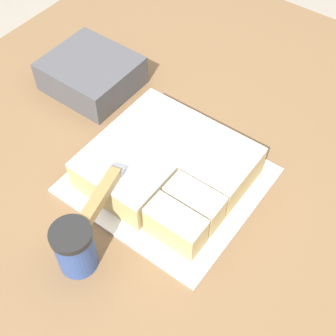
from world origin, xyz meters
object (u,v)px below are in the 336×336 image
(cake_board, at_px, (168,180))
(knife, at_px, (110,181))
(storage_box, at_px, (91,74))
(coffee_cup, at_px, (75,248))
(cake, at_px, (168,166))

(cake_board, height_order, knife, knife)
(cake_board, bearing_deg, storage_box, 68.82)
(knife, relative_size, storage_box, 1.65)
(cake_board, relative_size, coffee_cup, 3.38)
(knife, bearing_deg, cake_board, -34.85)
(cake_board, xyz_separation_m, coffee_cup, (-0.24, 0.02, 0.05))
(cake, relative_size, knife, 0.88)
(cake, distance_m, knife, 0.13)
(coffee_cup, xyz_separation_m, storage_box, (0.37, 0.30, -0.02))
(cake, xyz_separation_m, coffee_cup, (-0.25, 0.02, 0.01))
(cake_board, relative_size, storage_box, 1.78)
(cake_board, relative_size, cake, 1.23)
(cake_board, bearing_deg, coffee_cup, 175.40)
(knife, distance_m, coffee_cup, 0.14)
(cake_board, distance_m, storage_box, 0.34)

